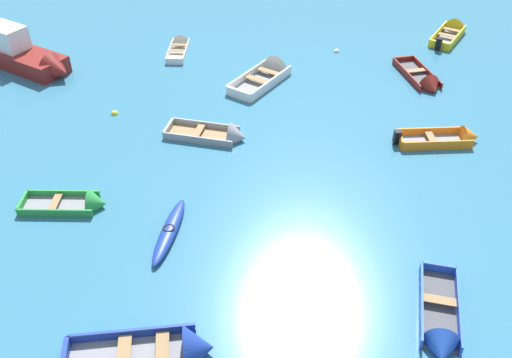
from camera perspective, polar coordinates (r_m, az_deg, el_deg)
rowboat_grey_back_row_left at (r=26.25m, az=-3.31°, el=4.49°), size 4.12×2.46×1.29m
rowboat_deep_blue_midfield_left at (r=17.67m, az=-8.65°, el=-17.24°), size 4.57×1.79×1.48m
rowboat_white_cluster_inner at (r=31.82m, az=1.60°, el=11.03°), size 4.07×4.54×1.52m
motor_launch_maroon_midfield_right at (r=35.15m, az=-22.87°, el=11.68°), size 6.81×5.69×2.57m
rowboat_blue_far_right at (r=18.88m, az=18.47°, el=-14.54°), size 2.29×4.04×1.12m
rowboat_yellow_near_left at (r=39.10m, az=19.54°, el=14.19°), size 3.41×3.97×1.21m
rowboat_green_back_row_right at (r=23.30m, az=-17.48°, el=-2.46°), size 3.53×1.55×1.14m
rowboat_orange_outer_left at (r=27.54m, az=19.55°, el=3.98°), size 4.06×1.30×1.10m
kayak_deep_blue_distant_center at (r=21.29m, az=-8.95°, el=-5.32°), size 1.51×3.76×0.35m
rowboat_white_cluster_outer at (r=35.41m, az=-7.85°, el=13.50°), size 1.40×3.42×0.96m
rowboat_maroon_back_row_center at (r=32.12m, az=17.11°, el=9.48°), size 1.84×4.27×1.21m
mooring_buoy_between_boats_left at (r=35.02m, az=8.31°, el=12.86°), size 0.36×0.36×0.36m
mooring_buoy_far_field at (r=29.10m, az=-14.38°, el=6.52°), size 0.37×0.37×0.37m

